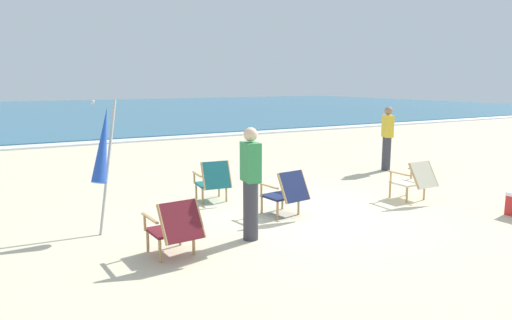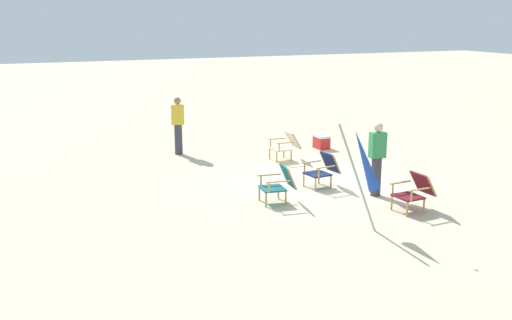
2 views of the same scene
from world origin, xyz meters
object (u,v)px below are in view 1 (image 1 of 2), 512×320
at_px(umbrella_furled_blue, 103,146).
at_px(person_near_chairs, 251,183).
at_px(beach_chair_back_right, 286,192).
at_px(person_by_waterline, 387,138).
at_px(beach_chair_mid_center, 213,180).
at_px(beach_chair_far_center, 415,179).
at_px(beach_chair_front_left, 175,226).

relative_size(umbrella_furled_blue, person_near_chairs, 1.23).
height_order(beach_chair_back_right, person_by_waterline, person_by_waterline).
xyz_separation_m(beach_chair_back_right, umbrella_furled_blue, (-2.80, 0.75, 0.89)).
distance_m(umbrella_furled_blue, person_near_chairs, 2.30).
bearing_deg(beach_chair_mid_center, person_near_chairs, -100.09).
xyz_separation_m(beach_chair_far_center, person_by_waterline, (1.80, 2.52, 0.42)).
bearing_deg(beach_chair_front_left, beach_chair_far_center, 5.71).
height_order(beach_chair_far_center, person_by_waterline, person_by_waterline).
relative_size(umbrella_furled_blue, person_by_waterline, 1.23).
distance_m(beach_chair_back_right, person_near_chairs, 1.36).
bearing_deg(person_by_waterline, beach_chair_back_right, -154.23).
relative_size(beach_chair_far_center, beach_chair_back_right, 0.97).
height_order(beach_chair_back_right, person_near_chairs, person_near_chairs).
distance_m(beach_chair_far_center, umbrella_furled_blue, 5.66).
relative_size(beach_chair_far_center, person_near_chairs, 0.48).
relative_size(beach_chair_front_left, beach_chair_back_right, 1.01).
xyz_separation_m(beach_chair_back_right, person_near_chairs, (-1.08, -0.71, 0.41)).
distance_m(beach_chair_front_left, person_by_waterline, 7.41).
bearing_deg(person_by_waterline, beach_chair_mid_center, -172.03).
distance_m(beach_chair_mid_center, person_by_waterline, 5.25).
xyz_separation_m(beach_chair_mid_center, person_near_chairs, (-0.38, -2.16, 0.41)).
bearing_deg(person_near_chairs, beach_chair_mid_center, 79.91).
xyz_separation_m(beach_chair_far_center, beach_chair_front_left, (-4.95, -0.50, -0.00)).
bearing_deg(umbrella_furled_blue, beach_chair_back_right, -14.94).
distance_m(beach_chair_far_center, beach_chair_back_right, 2.71).
height_order(umbrella_furled_blue, person_near_chairs, umbrella_furled_blue).
xyz_separation_m(beach_chair_mid_center, umbrella_furled_blue, (-2.10, -0.70, 0.88)).
bearing_deg(umbrella_furled_blue, beach_chair_far_center, -11.32).
distance_m(beach_chair_far_center, beach_chair_front_left, 4.98).
height_order(beach_chair_far_center, beach_chair_front_left, beach_chair_far_center).
relative_size(beach_chair_front_left, person_near_chairs, 0.50).
bearing_deg(beach_chair_front_left, beach_chair_mid_center, 55.61).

